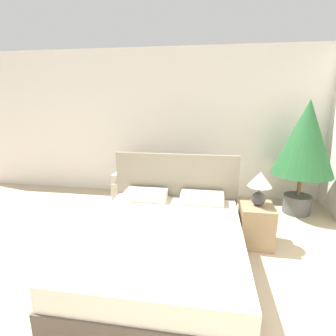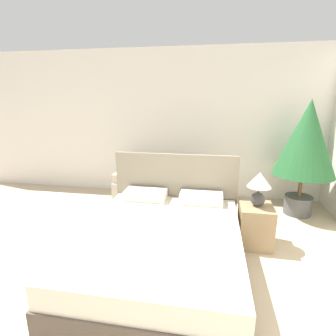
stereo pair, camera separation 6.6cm
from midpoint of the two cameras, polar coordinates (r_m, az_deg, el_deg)
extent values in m
cube|color=silver|center=(5.32, 2.17, 9.49)|extent=(10.00, 0.06, 2.90)
cube|color=#4C4238|center=(3.19, -1.74, -19.62)|extent=(1.78, 2.15, 0.28)
cube|color=beige|center=(3.05, -1.78, -15.50)|extent=(1.74, 2.11, 0.25)
cube|color=gray|center=(3.97, 1.21, -5.24)|extent=(1.81, 0.06, 1.17)
cube|color=silver|center=(3.83, -5.22, -5.80)|extent=(0.59, 0.30, 0.14)
cube|color=silver|center=(3.72, 6.89, -6.47)|extent=(0.59, 0.30, 0.14)
cube|color=beige|center=(5.09, -7.60, -5.15)|extent=(0.75, 0.68, 0.43)
cube|color=beige|center=(5.21, -6.59, 0.11)|extent=(0.69, 0.14, 0.39)
cube|color=beige|center=(5.12, -10.77, -1.64)|extent=(0.16, 0.55, 0.17)
cube|color=beige|center=(4.89, -4.52, -2.19)|extent=(0.16, 0.55, 0.17)
cube|color=beige|center=(4.91, 4.26, -5.84)|extent=(0.76, 0.69, 0.43)
cube|color=beige|center=(5.03, 4.99, -0.37)|extent=(0.69, 0.14, 0.39)
cube|color=beige|center=(4.87, 0.92, -2.21)|extent=(0.17, 0.55, 0.17)
cube|color=beige|center=(4.76, 7.82, -2.77)|extent=(0.17, 0.55, 0.17)
cylinder|color=#4C4C4C|center=(5.14, 25.88, -7.06)|extent=(0.45, 0.45, 0.32)
cylinder|color=brown|center=(5.03, 26.34, -3.29)|extent=(0.06, 0.06, 0.39)
cone|color=#235B2D|center=(4.86, 27.44, 5.89)|extent=(0.98, 0.98, 1.24)
cube|color=#937A56|center=(3.85, 18.08, -11.63)|extent=(0.43, 0.48, 0.56)
sphere|color=#333333|center=(3.71, 18.60, -6.34)|extent=(0.19, 0.19, 0.19)
cylinder|color=#333333|center=(3.66, 18.77, -4.40)|extent=(0.02, 0.02, 0.08)
cone|color=silver|center=(3.62, 18.95, -2.32)|extent=(0.31, 0.31, 0.20)
camera|label=1|loc=(0.03, -90.44, -0.12)|focal=28.00mm
camera|label=2|loc=(0.03, 89.56, 0.12)|focal=28.00mm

